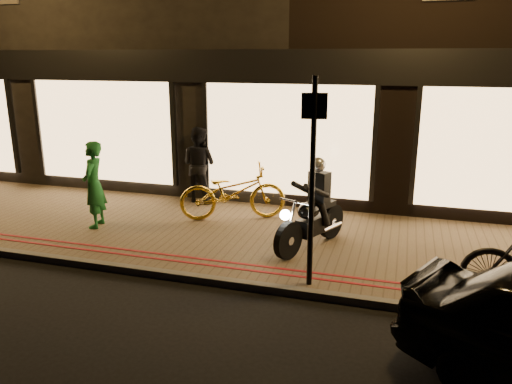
{
  "coord_description": "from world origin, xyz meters",
  "views": [
    {
      "loc": [
        2.44,
        -6.42,
        3.37
      ],
      "look_at": [
        0.05,
        1.51,
        1.1
      ],
      "focal_mm": 35.0,
      "sensor_mm": 36.0,
      "label": 1
    }
  ],
  "objects_px": {
    "sign_post": "(312,173)",
    "person_green": "(94,185)",
    "motorcycle": "(313,214)",
    "bicycle_gold": "(233,192)"
  },
  "relations": [
    {
      "from": "sign_post",
      "to": "person_green",
      "type": "distance_m",
      "value": 4.76
    },
    {
      "from": "sign_post",
      "to": "person_green",
      "type": "bearing_deg",
      "value": 163.47
    },
    {
      "from": "motorcycle",
      "to": "bicycle_gold",
      "type": "distance_m",
      "value": 2.15
    },
    {
      "from": "bicycle_gold",
      "to": "person_green",
      "type": "height_order",
      "value": "person_green"
    },
    {
      "from": "motorcycle",
      "to": "bicycle_gold",
      "type": "height_order",
      "value": "motorcycle"
    },
    {
      "from": "motorcycle",
      "to": "sign_post",
      "type": "xyz_separation_m",
      "value": [
        0.24,
        -1.47,
        1.06
      ]
    },
    {
      "from": "motorcycle",
      "to": "person_green",
      "type": "xyz_separation_m",
      "value": [
        -4.26,
        -0.14,
        0.23
      ]
    },
    {
      "from": "sign_post",
      "to": "person_green",
      "type": "height_order",
      "value": "sign_post"
    },
    {
      "from": "motorcycle",
      "to": "sign_post",
      "type": "distance_m",
      "value": 1.83
    },
    {
      "from": "sign_post",
      "to": "bicycle_gold",
      "type": "distance_m",
      "value": 3.48
    }
  ]
}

